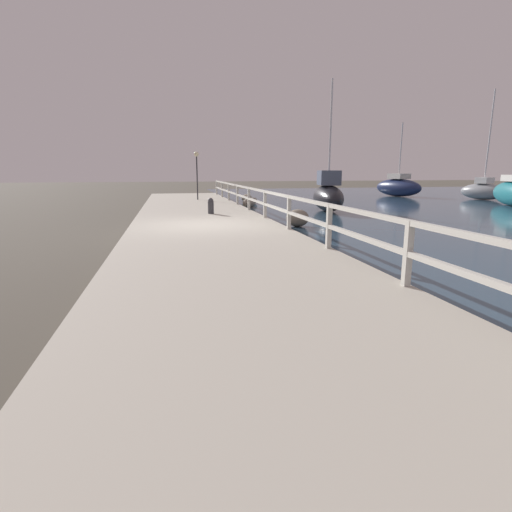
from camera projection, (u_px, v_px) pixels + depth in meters
ground_plane at (207, 233)px, 12.47m from camera, size 120.00×120.00×0.00m
dock_walkway at (207, 229)px, 12.44m from camera, size 4.65×36.00×0.26m
railing at (276, 202)px, 12.74m from camera, size 0.10×32.50×0.97m
boulder_mid_strip at (298, 218)px, 13.80m from camera, size 0.80×0.72×0.60m
boulder_water_edge at (247, 198)px, 24.41m from camera, size 0.66×0.59×0.49m
boulder_near_dock at (249, 203)px, 20.84m from camera, size 0.66×0.59×0.49m
boulder_far_strip at (253, 201)px, 23.28m from camera, size 0.49×0.44×0.37m
mooring_bollard at (211, 206)px, 15.52m from camera, size 0.23×0.23×0.62m
dock_lamp at (197, 163)px, 22.63m from camera, size 0.27×0.27×2.69m
sailboat_teal at (512, 192)px, 22.01m from camera, size 2.79×4.63×8.15m
sailboat_navy at (398, 187)px, 29.91m from camera, size 2.34×4.59×5.33m
sailboat_gray at (483, 190)px, 26.49m from camera, size 2.15×3.37×6.96m
sailboat_black at (328, 195)px, 19.08m from camera, size 2.23×4.29×5.97m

